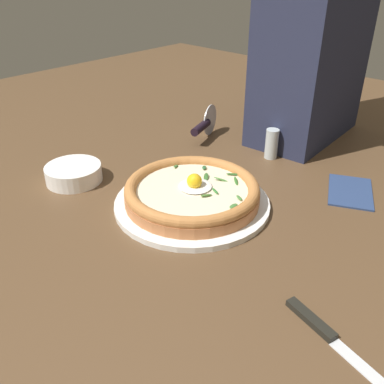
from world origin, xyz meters
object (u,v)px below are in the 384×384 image
object	(u,v)px
side_bowl	(74,173)
pepper_shaker	(272,144)
folded_napkin	(350,191)
pizza	(192,192)
pizza_cutter	(204,125)
table_knife	(334,340)

from	to	relation	value
side_bowl	pepper_shaker	size ratio (longest dim) A/B	1.67
side_bowl	folded_napkin	distance (m)	0.61
folded_napkin	pepper_shaker	bearing A→B (deg)	172.57
pizza	side_bowl	world-z (taller)	pizza
pizza	side_bowl	bearing A→B (deg)	-158.64
pepper_shaker	folded_napkin	bearing A→B (deg)	-7.43
pizza	pepper_shaker	world-z (taller)	pepper_shaker
side_bowl	pepper_shaker	world-z (taller)	pepper_shaker
pizza_cutter	folded_napkin	world-z (taller)	pizza_cutter
table_knife	folded_napkin	xyz separation A→B (m)	(-0.16, 0.40, 0.00)
side_bowl	folded_napkin	xyz separation A→B (m)	(0.48, 0.38, -0.01)
side_bowl	pizza_cutter	xyz separation A→B (m)	(0.05, 0.38, 0.02)
side_bowl	folded_napkin	size ratio (longest dim) A/B	0.89
side_bowl	pizza	bearing A→B (deg)	21.36
table_knife	pepper_shaker	distance (m)	0.58
table_knife	pepper_shaker	bearing A→B (deg)	132.33
pizza	pepper_shaker	bearing A→B (deg)	92.53
pizza_cutter	table_knife	world-z (taller)	pizza_cutter
pepper_shaker	pizza_cutter	bearing A→B (deg)	-172.68
side_bowl	pizza_cutter	world-z (taller)	pizza_cutter
pizza_cutter	folded_napkin	bearing A→B (deg)	-0.49
pizza	table_knife	size ratio (longest dim) A/B	1.14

